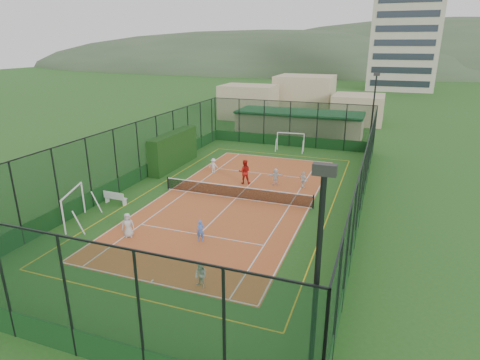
% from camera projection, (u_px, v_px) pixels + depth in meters
% --- Properties ---
extents(ground, '(300.00, 300.00, 0.00)m').
position_uv_depth(ground, '(236.00, 198.00, 30.09)').
color(ground, '#26541D').
rests_on(ground, ground).
extents(court_slab, '(11.17, 23.97, 0.01)m').
position_uv_depth(court_slab, '(236.00, 198.00, 30.08)').
color(court_slab, '#AD5026').
rests_on(court_slab, ground).
extents(tennis_net, '(11.67, 0.12, 1.06)m').
position_uv_depth(tennis_net, '(236.00, 192.00, 29.91)').
color(tennis_net, black).
rests_on(tennis_net, ground).
extents(perimeter_fence, '(18.12, 34.12, 5.00)m').
position_uv_depth(perimeter_fence, '(236.00, 166.00, 29.27)').
color(perimeter_fence, '#113319').
rests_on(perimeter_fence, ground).
extents(floodlight_se, '(0.60, 0.26, 8.25)m').
position_uv_depth(floodlight_se, '(315.00, 305.00, 11.21)').
color(floodlight_se, black).
rests_on(floodlight_se, ground).
extents(floodlight_ne, '(0.60, 0.26, 8.25)m').
position_uv_depth(floodlight_ne, '(372.00, 115.00, 40.70)').
color(floodlight_ne, black).
rests_on(floodlight_ne, ground).
extents(clubhouse, '(15.20, 7.20, 3.15)m').
position_uv_depth(clubhouse, '(299.00, 124.00, 49.12)').
color(clubhouse, tan).
rests_on(clubhouse, ground).
extents(apartment_tower, '(15.00, 12.00, 30.00)m').
position_uv_depth(apartment_tower, '(406.00, 25.00, 94.15)').
color(apartment_tower, beige).
rests_on(apartment_tower, ground).
extents(distant_hills, '(200.00, 60.00, 24.00)m').
position_uv_depth(distant_hills, '(365.00, 71.00, 163.33)').
color(distant_hills, '#384C33').
rests_on(distant_hills, ground).
extents(hedge_left, '(1.10, 7.37, 3.22)m').
position_uv_depth(hedge_left, '(174.00, 150.00, 37.23)').
color(hedge_left, black).
rests_on(hedge_left, ground).
extents(white_bench, '(1.79, 0.56, 0.99)m').
position_uv_depth(white_bench, '(115.00, 197.00, 28.89)').
color(white_bench, white).
rests_on(white_bench, ground).
extents(futsal_goal_near, '(3.54, 2.12, 2.20)m').
position_uv_depth(futsal_goal_near, '(74.00, 207.00, 25.63)').
color(futsal_goal_near, white).
rests_on(futsal_goal_near, ground).
extents(futsal_goal_far, '(3.02, 1.08, 1.91)m').
position_uv_depth(futsal_goal_far, '(290.00, 142.00, 43.02)').
color(futsal_goal_far, white).
rests_on(futsal_goal_far, ground).
extents(child_near_left, '(0.88, 0.78, 1.51)m').
position_uv_depth(child_near_left, '(128.00, 225.00, 23.89)').
color(child_near_left, silver).
rests_on(child_near_left, court_slab).
extents(child_near_mid, '(0.54, 0.45, 1.28)m').
position_uv_depth(child_near_mid, '(201.00, 231.00, 23.42)').
color(child_near_mid, '#507CE2').
rests_on(child_near_mid, court_slab).
extents(child_near_right, '(0.77, 0.69, 1.30)m').
position_uv_depth(child_near_right, '(201.00, 275.00, 18.93)').
color(child_near_right, silver).
rests_on(child_near_right, court_slab).
extents(child_far_left, '(0.85, 0.49, 1.31)m').
position_uv_depth(child_far_left, '(214.00, 166.00, 35.76)').
color(child_far_left, silver).
rests_on(child_far_left, court_slab).
extents(child_far_right, '(0.85, 0.65, 1.34)m').
position_uv_depth(child_far_right, '(303.00, 180.00, 31.98)').
color(child_far_right, white).
rests_on(child_far_right, court_slab).
extents(child_far_back, '(1.32, 0.84, 1.36)m').
position_uv_depth(child_far_back, '(276.00, 176.00, 32.76)').
color(child_far_back, white).
rests_on(child_far_back, court_slab).
extents(coach, '(1.17, 1.04, 2.01)m').
position_uv_depth(coach, '(244.00, 172.00, 32.90)').
color(coach, '#B51913').
rests_on(coach, court_slab).
extents(tennis_balls, '(5.17, 1.10, 0.07)m').
position_uv_depth(tennis_balls, '(242.00, 193.00, 31.00)').
color(tennis_balls, '#CCE033').
rests_on(tennis_balls, court_slab).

